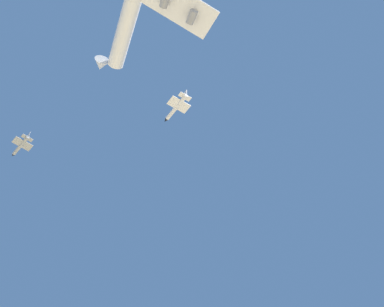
% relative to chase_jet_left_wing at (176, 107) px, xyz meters
% --- Properties ---
extents(chase_jet_left_wing, '(15.30, 8.87, 4.00)m').
position_rel_chase_jet_left_wing_xyz_m(chase_jet_left_wing, '(0.00, 0.00, 0.00)').
color(chase_jet_left_wing, silver).
extents(chase_jet_high_escort, '(15.28, 8.49, 4.00)m').
position_rel_chase_jet_left_wing_xyz_m(chase_jet_high_escort, '(69.27, 23.76, 8.80)').
color(chase_jet_high_escort, '#999EA3').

